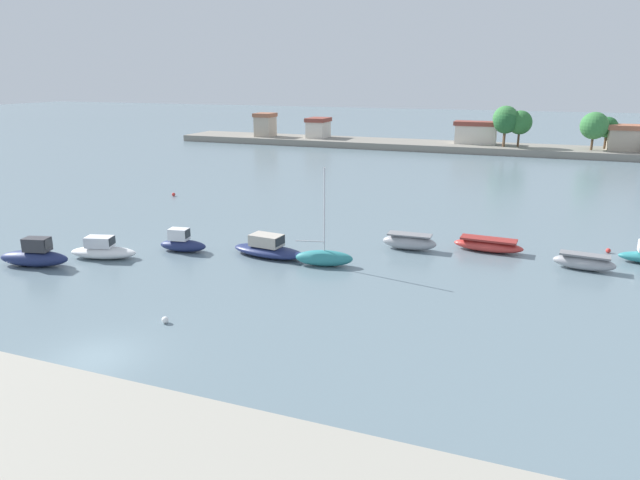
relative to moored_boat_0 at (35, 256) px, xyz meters
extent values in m
plane|color=slate|center=(12.93, -8.92, -0.68)|extent=(400.00, 400.00, 0.00)
ellipsoid|color=navy|center=(-0.06, -0.01, -0.15)|extent=(4.99, 2.64, 1.06)
cube|color=#333338|center=(0.28, 0.07, 0.83)|extent=(1.81, 1.32, 0.90)
cube|color=black|center=(1.07, 0.27, 0.92)|extent=(0.28, 0.85, 0.63)
ellipsoid|color=white|center=(3.10, 2.97, -0.27)|extent=(4.91, 2.83, 0.83)
cube|color=silver|center=(2.90, 2.92, 0.51)|extent=(2.04, 1.51, 0.74)
cube|color=black|center=(3.78, 3.16, 0.58)|extent=(0.34, 0.94, 0.51)
ellipsoid|color=navy|center=(7.34, 6.36, -0.26)|extent=(3.65, 1.83, 0.85)
cube|color=silver|center=(7.08, 6.32, 0.58)|extent=(1.48, 1.08, 0.83)
cube|color=black|center=(7.75, 6.43, 0.66)|extent=(0.20, 0.80, 0.58)
ellipsoid|color=navy|center=(13.70, 7.47, -0.30)|extent=(5.77, 2.59, 0.77)
cube|color=#BCB2A3|center=(13.53, 7.49, 0.48)|extent=(2.34, 1.59, 0.80)
cube|color=black|center=(14.63, 7.38, 0.56)|extent=(0.20, 1.24, 0.56)
ellipsoid|color=teal|center=(18.05, 6.96, -0.15)|extent=(4.03, 2.06, 1.07)
cylinder|color=silver|center=(18.06, 6.96, 3.17)|extent=(0.10, 0.10, 5.57)
cylinder|color=#B7B7BC|center=(17.12, 6.74, 0.99)|extent=(1.89, 0.53, 0.08)
ellipsoid|color=#9E9EA3|center=(22.58, 12.65, -0.14)|extent=(3.98, 1.46, 1.09)
cube|color=slate|center=(22.58, 12.65, 0.45)|extent=(3.19, 1.22, 0.10)
ellipsoid|color=#C63833|center=(28.02, 14.24, -0.27)|extent=(4.97, 1.73, 0.84)
cube|color=maroon|center=(28.02, 14.24, 0.23)|extent=(3.98, 1.44, 0.15)
ellipsoid|color=#9E9EA3|center=(34.26, 12.33, -0.21)|extent=(3.93, 1.56, 0.94)
cube|color=slate|center=(34.26, 12.33, 0.32)|extent=(3.15, 1.29, 0.13)
sphere|color=red|center=(-4.77, 22.52, -0.50)|extent=(0.37, 0.37, 0.37)
sphere|color=red|center=(36.14, 16.95, -0.51)|extent=(0.34, 0.34, 0.34)
sphere|color=white|center=(13.63, -4.58, -0.51)|extent=(0.36, 0.36, 0.36)
cube|color=gray|center=(12.93, 71.81, -0.13)|extent=(92.93, 9.54, 1.12)
cube|color=#B2A38E|center=(-17.82, 70.86, 2.24)|extent=(3.10, 3.55, 3.61)
cube|color=#995B42|center=(-17.82, 70.86, 4.39)|extent=(3.41, 3.91, 0.70)
cube|color=beige|center=(-7.74, 72.49, 1.88)|extent=(3.29, 4.59, 2.89)
cube|color=brown|center=(-7.74, 72.49, 3.67)|extent=(3.62, 5.04, 0.70)
cube|color=beige|center=(20.59, 72.78, 1.94)|extent=(6.59, 3.07, 3.00)
cube|color=brown|center=(20.59, 72.78, 3.79)|extent=(7.25, 3.38, 0.70)
cube|color=#B2A38E|center=(43.70, 71.97, 2.02)|extent=(6.39, 4.04, 3.17)
cube|color=#995B42|center=(43.70, 71.97, 3.96)|extent=(7.03, 4.44, 0.70)
cylinder|color=brown|center=(38.30, 70.45, 1.47)|extent=(0.36, 0.36, 2.07)
sphere|color=#387A3D|center=(38.30, 70.45, 4.16)|extent=(4.14, 4.14, 4.14)
cylinder|color=brown|center=(25.37, 69.94, 1.68)|extent=(0.36, 0.36, 2.49)
sphere|color=#235B2D|center=(25.37, 69.94, 4.46)|extent=(3.84, 3.84, 3.84)
cylinder|color=brown|center=(40.34, 73.04, 1.46)|extent=(0.36, 0.36, 2.05)
sphere|color=#235B2D|center=(40.34, 73.04, 3.78)|extent=(3.22, 3.22, 3.22)
cylinder|color=brown|center=(25.28, 70.30, 1.88)|extent=(0.36, 0.36, 2.90)
sphere|color=#387A3D|center=(25.28, 70.30, 4.92)|extent=(3.98, 3.98, 3.98)
cylinder|color=brown|center=(27.51, 70.65, 1.62)|extent=(0.36, 0.36, 2.36)
sphere|color=#2D6B33|center=(27.51, 70.65, 4.31)|extent=(3.79, 3.79, 3.79)
camera|label=1|loc=(30.74, -26.87, 11.65)|focal=31.91mm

